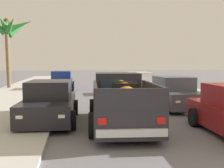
{
  "coord_description": "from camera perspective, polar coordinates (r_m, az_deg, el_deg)",
  "views": [
    {
      "loc": [
        -1.92,
        -2.27,
        2.2
      ],
      "look_at": [
        -0.12,
        10.53,
        1.2
      ],
      "focal_mm": 43.78,
      "sensor_mm": 36.0,
      "label": 1
    }
  ],
  "objects": [
    {
      "name": "car_right_mid",
      "position": [
        10.47,
        -12.9,
        -3.86
      ],
      "size": [
        2.15,
        4.31,
        1.54
      ],
      "color": "black",
      "rests_on": "ground"
    },
    {
      "name": "sidewalk_left",
      "position": [
        14.83,
        -21.3,
        -4.18
      ],
      "size": [
        5.34,
        60.0,
        0.12
      ],
      "primitive_type": "cube",
      "color": "beige",
      "rests_on": "ground"
    },
    {
      "name": "sidewalk_right",
      "position": [
        16.15,
        18.81,
        -3.43
      ],
      "size": [
        5.34,
        60.0,
        0.12
      ],
      "primitive_type": "cube",
      "color": "beige",
      "rests_on": "ground"
    },
    {
      "name": "curb_right",
      "position": [
        15.62,
        14.64,
        -3.63
      ],
      "size": [
        0.16,
        60.0,
        0.1
      ],
      "primitive_type": "cube",
      "color": "silver",
      "rests_on": "ground"
    },
    {
      "name": "car_left_mid",
      "position": [
        20.09,
        5.63,
        0.16
      ],
      "size": [
        2.06,
        4.28,
        1.54
      ],
      "color": "silver",
      "rests_on": "ground"
    },
    {
      "name": "car_left_near",
      "position": [
        13.72,
        12.71,
        -1.91
      ],
      "size": [
        2.03,
        4.26,
        1.54
      ],
      "color": "#474C56",
      "rests_on": "ground"
    },
    {
      "name": "pickup_truck",
      "position": [
        9.61,
        1.86,
        -3.87
      ],
      "size": [
        2.47,
        5.33,
        1.8
      ],
      "color": "#28282D",
      "rests_on": "ground"
    },
    {
      "name": "curb_left",
      "position": [
        14.59,
        -16.42,
        -4.23
      ],
      "size": [
        0.16,
        60.0,
        0.1
      ],
      "primitive_type": "cube",
      "color": "silver",
      "rests_on": "ground"
    },
    {
      "name": "palm_tree_left_fore",
      "position": [
        24.64,
        -21.01,
        10.66
      ],
      "size": [
        4.29,
        3.69,
        5.97
      ],
      "color": "brown",
      "rests_on": "ground"
    },
    {
      "name": "car_right_near",
      "position": [
        22.79,
        -10.5,
        0.61
      ],
      "size": [
        2.06,
        4.28,
        1.54
      ],
      "color": "navy",
      "rests_on": "ground"
    }
  ]
}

